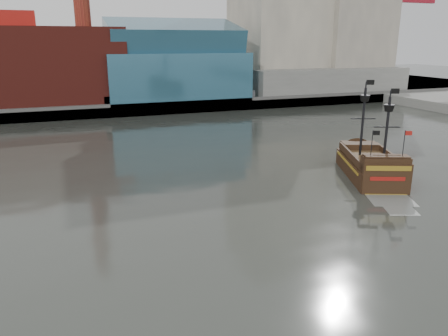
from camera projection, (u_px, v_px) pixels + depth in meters
name	position (u px, v px, depth m)	size (l,w,h in m)	color
ground	(286.00, 254.00, 30.84)	(400.00, 400.00, 0.00)	#2B2D28
promenade_far	(117.00, 94.00, 113.28)	(220.00, 60.00, 2.00)	slate
seawall	(136.00, 110.00, 86.67)	(220.00, 1.00, 2.60)	#4C4C49
crane_a	(395.00, 24.00, 125.54)	(22.50, 4.00, 32.25)	slate
crane_b	(396.00, 37.00, 138.75)	(19.10, 4.00, 26.25)	slate
pirate_ship	(370.00, 168.00, 47.89)	(9.81, 15.53, 11.20)	black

